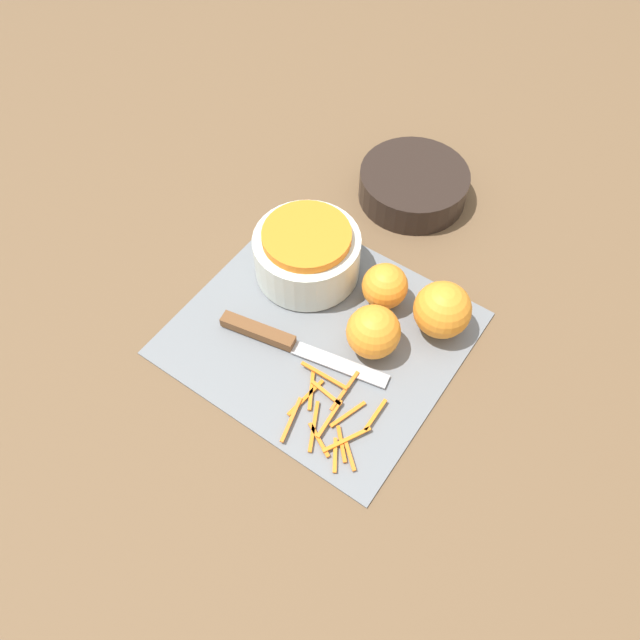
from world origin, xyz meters
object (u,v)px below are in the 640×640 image
object	(u,v)px
knife	(274,338)
orange_left	(385,286)
orange_back	(442,310)
bowl_dark	(413,185)
orange_right	(373,332)
bowl_speckled	(307,253)

from	to	relation	value
knife	orange_left	distance (m)	0.18
knife	orange_back	size ratio (longest dim) A/B	3.09
bowl_dark	orange_right	world-z (taller)	orange_right
bowl_dark	knife	world-z (taller)	bowl_dark
bowl_speckled	orange_right	size ratio (longest dim) A/B	2.10
bowl_speckled	orange_left	distance (m)	0.13
bowl_dark	knife	bearing A→B (deg)	-91.98
bowl_dark	orange_back	distance (m)	0.27
bowl_speckled	orange_back	xyz separation A→B (m)	(0.22, 0.02, -0.00)
bowl_speckled	bowl_dark	distance (m)	0.24
bowl_speckled	bowl_dark	world-z (taller)	bowl_speckled
knife	orange_left	bearing A→B (deg)	47.96
orange_right	orange_left	bearing A→B (deg)	110.57
bowl_dark	knife	xyz separation A→B (m)	(-0.01, -0.37, -0.01)
bowl_dark	orange_back	world-z (taller)	orange_back
orange_right	orange_back	xyz separation A→B (m)	(0.06, 0.09, 0.00)
bowl_dark	orange_back	bearing A→B (deg)	-51.82
orange_left	orange_right	world-z (taller)	orange_right
orange_left	orange_back	world-z (taller)	orange_back
orange_right	bowl_dark	bearing A→B (deg)	109.75
orange_left	knife	bearing A→B (deg)	-120.92
orange_back	bowl_dark	bearing A→B (deg)	128.18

